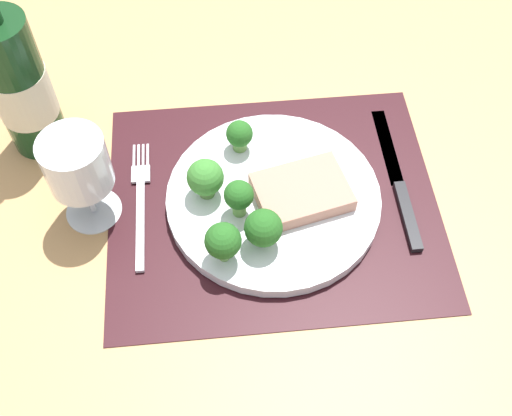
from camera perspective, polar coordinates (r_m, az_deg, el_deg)
ground_plane at (r=80.66cm, az=1.54°, el=-0.18°), size 140.00×110.00×3.00cm
placemat at (r=79.30cm, az=1.57°, el=0.49°), size 41.20×34.67×0.30cm
plate at (r=78.52cm, az=1.58°, el=0.88°), size 26.67×26.67×1.60cm
steak at (r=77.03cm, az=4.17°, el=1.47°), size 12.68×10.47×2.04cm
broccoli_center at (r=73.64cm, az=-1.56°, el=1.06°), size 3.57×3.57×5.41cm
broccoli_back_left at (r=80.43cm, az=-1.51°, el=6.65°), size 3.45×3.45×4.52cm
broccoli_near_steak at (r=75.64cm, az=-4.61°, el=2.73°), size 4.51×4.51×5.57cm
broccoli_near_fork at (r=71.30cm, az=0.67°, el=-1.84°), size 4.46×4.46×5.52cm
broccoli_front_edge at (r=70.06cm, az=-3.01°, el=-3.03°), size 4.22×4.22×5.81cm
fork at (r=80.16cm, az=-10.41°, el=0.54°), size 2.40×19.20×0.50cm
knife at (r=82.16cm, az=12.89°, el=1.85°), size 1.80×23.00×0.80cm
wine_bottle at (r=83.46cm, az=-20.67°, el=10.45°), size 7.39×7.39×30.00cm
wine_glass at (r=74.29cm, az=-15.85°, el=3.54°), size 7.55×7.55×13.11cm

